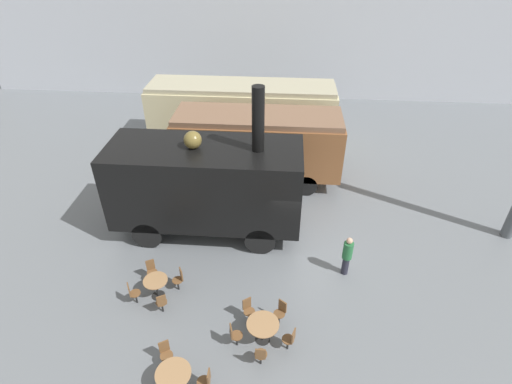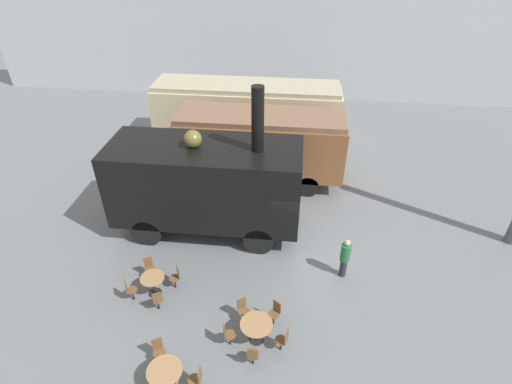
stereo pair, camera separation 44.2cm
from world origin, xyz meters
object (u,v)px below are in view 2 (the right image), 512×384
object	(u,v)px
steam_locomotive	(206,181)
cafe_table_far	(165,373)
passenger_coach_vintage	(247,109)
cafe_table_mid	(153,281)
passenger_coach_wooden	(261,142)
cafe_table_near	(256,327)
visitor_person	(345,257)
cafe_chair_0	(227,334)

from	to	relation	value
steam_locomotive	cafe_table_far	bearing A→B (deg)	-87.79
passenger_coach_vintage	steam_locomotive	size ratio (longest dim) A/B	1.39
cafe_table_mid	passenger_coach_wooden	bearing A→B (deg)	69.85
passenger_coach_wooden	cafe_table_near	world-z (taller)	passenger_coach_wooden
passenger_coach_wooden	visitor_person	world-z (taller)	passenger_coach_wooden
cafe_table_mid	cafe_table_far	xyz separation A→B (m)	(1.37, -3.10, 0.03)
cafe_table_mid	cafe_chair_0	xyz separation A→B (m)	(2.77, -1.66, -0.06)
steam_locomotive	passenger_coach_wooden	bearing A→B (deg)	67.01
cafe_table_near	cafe_chair_0	distance (m)	0.86
passenger_coach_vintage	steam_locomotive	bearing A→B (deg)	-93.68
cafe_table_mid	cafe_chair_0	distance (m)	3.23
cafe_table_near	cafe_chair_0	xyz separation A→B (m)	(-0.81, -0.26, -0.09)
cafe_chair_0	visitor_person	world-z (taller)	visitor_person
cafe_chair_0	visitor_person	xyz separation A→B (m)	(3.52, 3.21, 0.36)
cafe_chair_0	steam_locomotive	bearing A→B (deg)	89.68
steam_locomotive	passenger_coach_vintage	bearing A→B (deg)	86.32
cafe_table_near	cafe_table_far	bearing A→B (deg)	-142.40
cafe_table_near	visitor_person	world-z (taller)	visitor_person
passenger_coach_wooden	visitor_person	xyz separation A→B (m)	(3.53, -5.97, -1.11)
cafe_table_mid	cafe_chair_0	bearing A→B (deg)	-30.94
passenger_coach_wooden	cafe_table_near	xyz separation A→B (m)	(0.82, -8.92, -1.38)
visitor_person	cafe_table_mid	bearing A→B (deg)	-166.12
steam_locomotive	cafe_table_mid	bearing A→B (deg)	-107.01
steam_locomotive	visitor_person	world-z (taller)	steam_locomotive
passenger_coach_wooden	cafe_table_far	distance (m)	10.80
passenger_coach_vintage	cafe_chair_0	bearing A→B (deg)	-84.90
cafe_table_near	cafe_table_mid	size ratio (longest dim) A/B	1.21
cafe_table_far	cafe_chair_0	size ratio (longest dim) A/B	1.08
cafe_table_far	cafe_table_mid	bearing A→B (deg)	113.90
passenger_coach_vintage	cafe_chair_0	xyz separation A→B (m)	(1.16, -13.00, -1.44)
cafe_table_far	cafe_chair_0	world-z (taller)	cafe_chair_0
steam_locomotive	cafe_table_mid	world-z (taller)	steam_locomotive
visitor_person	cafe_table_far	bearing A→B (deg)	-136.56
cafe_table_far	visitor_person	distance (m)	6.77
passenger_coach_wooden	cafe_chair_0	xyz separation A→B (m)	(0.01, -9.18, -1.47)
steam_locomotive	cafe_table_mid	xyz separation A→B (m)	(-1.11, -3.64, -1.65)
passenger_coach_vintage	cafe_table_near	distance (m)	12.96
passenger_coach_vintage	cafe_table_far	distance (m)	14.51
cafe_table_near	cafe_chair_0	bearing A→B (deg)	-162.34
cafe_table_near	visitor_person	distance (m)	4.02
cafe_table_near	visitor_person	size ratio (longest dim) A/B	0.60
cafe_table_far	cafe_chair_0	bearing A→B (deg)	45.93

